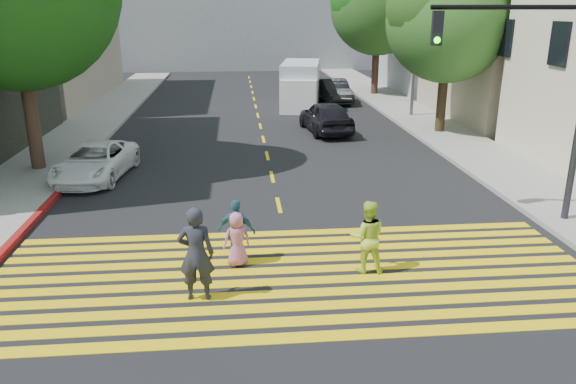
{
  "coord_description": "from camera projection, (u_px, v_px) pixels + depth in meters",
  "views": [
    {
      "loc": [
        -1.21,
        -9.95,
        5.67
      ],
      "look_at": [
        0.0,
        3.0,
        1.4
      ],
      "focal_mm": 35.0,
      "sensor_mm": 36.0,
      "label": 1
    }
  ],
  "objects": [
    {
      "name": "tree_right_near",
      "position": [
        450.0,
        13.0,
        24.92
      ],
      "size": [
        6.36,
        5.96,
        8.08
      ],
      "rotation": [
        0.0,
        0.0,
        0.08
      ],
      "color": "black",
      "rests_on": "ground"
    },
    {
      "name": "pedestrian_woman",
      "position": [
        367.0,
        237.0,
        12.46
      ],
      "size": [
        0.89,
        0.73,
        1.68
      ],
      "primitive_type": "imported",
      "rotation": [
        0.0,
        0.0,
        3.02
      ],
      "color": "#C5E83E",
      "rests_on": "ground"
    },
    {
      "name": "crosswalk",
      "position": [
        295.0,
        275.0,
        12.5
      ],
      "size": [
        13.4,
        5.3,
        0.01
      ],
      "color": "yellow",
      "rests_on": "ground"
    },
    {
      "name": "pedestrian_child",
      "position": [
        237.0,
        239.0,
        12.83
      ],
      "size": [
        0.72,
        0.58,
        1.29
      ],
      "primitive_type": "imported",
      "rotation": [
        0.0,
        0.0,
        3.45
      ],
      "color": "#BF688C",
      "rests_on": "ground"
    },
    {
      "name": "silver_car",
      "position": [
        301.0,
        81.0,
        40.75
      ],
      "size": [
        2.38,
        4.48,
        1.24
      ],
      "primitive_type": "imported",
      "rotation": [
        0.0,
        0.0,
        3.3
      ],
      "color": "#B3B3B3",
      "rests_on": "ground"
    },
    {
      "name": "building_right_grey",
      "position": [
        464.0,
        18.0,
        39.44
      ],
      "size": [
        10.0,
        10.0,
        10.0
      ],
      "primitive_type": "cube",
      "color": "gray",
      "rests_on": "ground"
    },
    {
      "name": "lane_line",
      "position": [
        257.0,
        111.0,
        32.58
      ],
      "size": [
        0.12,
        34.4,
        0.01
      ],
      "color": "yellow",
      "rests_on": "ground"
    },
    {
      "name": "building_right_tan",
      "position": [
        547.0,
        22.0,
        29.04
      ],
      "size": [
        10.0,
        10.0,
        10.0
      ],
      "primitive_type": "cube",
      "color": "tan",
      "rests_on": "ground"
    },
    {
      "name": "traffic_signal",
      "position": [
        541.0,
        79.0,
        14.42
      ],
      "size": [
        4.12,
        0.95,
        6.1
      ],
      "rotation": [
        0.0,
        0.0,
        -0.18
      ],
      "color": "#27272F",
      "rests_on": "ground"
    },
    {
      "name": "pedestrian_man",
      "position": [
        196.0,
        254.0,
        11.21
      ],
      "size": [
        0.75,
        0.51,
        2.0
      ],
      "primitive_type": "imported",
      "rotation": [
        0.0,
        0.0,
        3.1
      ],
      "color": "#262931",
      "rests_on": "ground"
    },
    {
      "name": "sidewalk_left",
      "position": [
        105.0,
        113.0,
        31.33
      ],
      "size": [
        3.0,
        40.0,
        0.15
      ],
      "primitive_type": "cube",
      "color": "gray",
      "rests_on": "ground"
    },
    {
      "name": "ground",
      "position": [
        302.0,
        304.0,
        11.29
      ],
      "size": [
        120.0,
        120.0,
        0.0
      ],
      "primitive_type": "plane",
      "color": "black"
    },
    {
      "name": "street_lamp",
      "position": [
        414.0,
        10.0,
        28.83
      ],
      "size": [
        2.17,
        0.76,
        9.69
      ],
      "rotation": [
        0.0,
        0.0,
        -0.26
      ],
      "color": "#595961",
      "rests_on": "ground"
    },
    {
      "name": "curb_red",
      "position": [
        43.0,
        210.0,
        16.33
      ],
      "size": [
        0.2,
        8.0,
        0.16
      ],
      "primitive_type": "cube",
      "color": "maroon",
      "rests_on": "ground"
    },
    {
      "name": "pedestrian_extra",
      "position": [
        237.0,
        231.0,
        13.0
      ],
      "size": [
        0.96,
        0.63,
        1.51
      ],
      "primitive_type": "imported",
      "rotation": [
        0.0,
        0.0,
        2.82
      ],
      "color": "#2A6677",
      "rests_on": "ground"
    },
    {
      "name": "white_van",
      "position": [
        300.0,
        86.0,
        33.34
      ],
      "size": [
        2.95,
        5.83,
        2.63
      ],
      "rotation": [
        0.0,
        0.0,
        -0.17
      ],
      "color": "silver",
      "rests_on": "ground"
    },
    {
      "name": "tree_right_far",
      "position": [
        380.0,
        1.0,
        36.4
      ],
      "size": [
        7.23,
        6.82,
        9.06
      ],
      "rotation": [
        0.0,
        0.0,
        0.1
      ],
      "color": "#3F2A1D",
      "rests_on": "ground"
    },
    {
      "name": "backdrop_block",
      "position": [
        245.0,
        5.0,
        54.83
      ],
      "size": [
        30.0,
        8.0,
        12.0
      ],
      "primitive_type": "cube",
      "color": "gray",
      "rests_on": "ground"
    },
    {
      "name": "sidewalk_right",
      "position": [
        445.0,
        134.0,
        26.21
      ],
      "size": [
        3.0,
        60.0,
        0.15
      ],
      "primitive_type": "cube",
      "color": "gray",
      "rests_on": "ground"
    },
    {
      "name": "dark_car_parked",
      "position": [
        335.0,
        91.0,
        35.21
      ],
      "size": [
        1.76,
        4.44,
        1.44
      ],
      "primitive_type": "imported",
      "rotation": [
        0.0,
        0.0,
        0.06
      ],
      "color": "black",
      "rests_on": "ground"
    },
    {
      "name": "white_sedan",
      "position": [
        95.0,
        161.0,
        19.46
      ],
      "size": [
        2.57,
        4.61,
        1.22
      ],
      "primitive_type": "imported",
      "rotation": [
        0.0,
        0.0,
        -0.13
      ],
      "color": "white",
      "rests_on": "ground"
    },
    {
      "name": "dark_car_near",
      "position": [
        326.0,
        117.0,
        26.65
      ],
      "size": [
        2.32,
        4.64,
        1.52
      ],
      "primitive_type": "imported",
      "rotation": [
        0.0,
        0.0,
        3.26
      ],
      "color": "black",
      "rests_on": "ground"
    }
  ]
}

